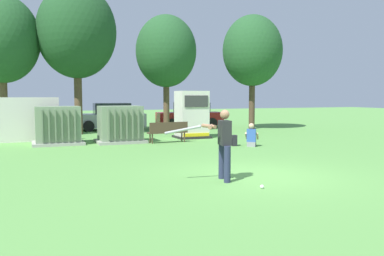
{
  "coord_description": "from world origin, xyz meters",
  "views": [
    {
      "loc": [
        -5.45,
        -9.16,
        2.09
      ],
      "look_at": [
        -0.42,
        3.5,
        1.0
      ],
      "focal_mm": 38.35,
      "sensor_mm": 36.0,
      "label": 1
    }
  ],
  "objects_px": {
    "transformer_mid_west": "(120,125)",
    "transformer_west": "(58,126)",
    "batter": "(222,141)",
    "parked_car_leftmost": "(110,117)",
    "backpack": "(234,141)",
    "parked_car_left_of_center": "(190,116)",
    "seated_spectator": "(252,137)",
    "park_bench": "(168,131)",
    "generator_enclosure": "(192,115)",
    "sports_ball": "(262,187)"
  },
  "relations": [
    {
      "from": "transformer_west",
      "to": "batter",
      "type": "relative_size",
      "value": 1.21
    },
    {
      "from": "transformer_mid_west",
      "to": "parked_car_leftmost",
      "type": "bearing_deg",
      "value": 83.25
    },
    {
      "from": "parked_car_leftmost",
      "to": "parked_car_left_of_center",
      "type": "distance_m",
      "value": 5.24
    },
    {
      "from": "generator_enclosure",
      "to": "sports_ball",
      "type": "relative_size",
      "value": 25.56
    },
    {
      "from": "generator_enclosure",
      "to": "backpack",
      "type": "relative_size",
      "value": 5.23
    },
    {
      "from": "transformer_west",
      "to": "parked_car_leftmost",
      "type": "height_order",
      "value": "same"
    },
    {
      "from": "sports_ball",
      "to": "seated_spectator",
      "type": "distance_m",
      "value": 7.71
    },
    {
      "from": "sports_ball",
      "to": "parked_car_leftmost",
      "type": "height_order",
      "value": "parked_car_leftmost"
    },
    {
      "from": "generator_enclosure",
      "to": "backpack",
      "type": "bearing_deg",
      "value": -82.67
    },
    {
      "from": "backpack",
      "to": "parked_car_leftmost",
      "type": "bearing_deg",
      "value": 108.94
    },
    {
      "from": "park_bench",
      "to": "backpack",
      "type": "distance_m",
      "value": 3.03
    },
    {
      "from": "generator_enclosure",
      "to": "batter",
      "type": "relative_size",
      "value": 1.32
    },
    {
      "from": "generator_enclosure",
      "to": "batter",
      "type": "xyz_separation_m",
      "value": [
        -3.05,
        -9.71,
        -0.16
      ]
    },
    {
      "from": "sports_ball",
      "to": "parked_car_leftmost",
      "type": "bearing_deg",
      "value": 90.93
    },
    {
      "from": "transformer_west",
      "to": "sports_ball",
      "type": "xyz_separation_m",
      "value": [
        3.7,
        -10.44,
        -0.74
      ]
    },
    {
      "from": "park_bench",
      "to": "generator_enclosure",
      "type": "bearing_deg",
      "value": 42.06
    },
    {
      "from": "park_bench",
      "to": "sports_ball",
      "type": "height_order",
      "value": "park_bench"
    },
    {
      "from": "park_bench",
      "to": "parked_car_leftmost",
      "type": "distance_m",
      "value": 7.78
    },
    {
      "from": "parked_car_left_of_center",
      "to": "transformer_west",
      "type": "bearing_deg",
      "value": -142.45
    },
    {
      "from": "parked_car_left_of_center",
      "to": "generator_enclosure",
      "type": "bearing_deg",
      "value": -110.64
    },
    {
      "from": "transformer_west",
      "to": "parked_car_leftmost",
      "type": "xyz_separation_m",
      "value": [
        3.42,
        6.51,
        -0.04
      ]
    },
    {
      "from": "sports_ball",
      "to": "generator_enclosure",
      "type": "bearing_deg",
      "value": 76.5
    },
    {
      "from": "transformer_west",
      "to": "backpack",
      "type": "distance_m",
      "value": 7.51
    },
    {
      "from": "generator_enclosure",
      "to": "parked_car_leftmost",
      "type": "bearing_deg",
      "value": 115.18
    },
    {
      "from": "transformer_mid_west",
      "to": "park_bench",
      "type": "distance_m",
      "value": 2.14
    },
    {
      "from": "generator_enclosure",
      "to": "sports_ball",
      "type": "bearing_deg",
      "value": -103.5
    },
    {
      "from": "generator_enclosure",
      "to": "parked_car_left_of_center",
      "type": "bearing_deg",
      "value": 69.36
    },
    {
      "from": "transformer_west",
      "to": "parked_car_leftmost",
      "type": "bearing_deg",
      "value": 62.27
    },
    {
      "from": "parked_car_leftmost",
      "to": "parked_car_left_of_center",
      "type": "relative_size",
      "value": 0.98
    },
    {
      "from": "transformer_mid_west",
      "to": "parked_car_left_of_center",
      "type": "distance_m",
      "value": 9.22
    },
    {
      "from": "transformer_mid_west",
      "to": "batter",
      "type": "height_order",
      "value": "batter"
    },
    {
      "from": "transformer_west",
      "to": "park_bench",
      "type": "bearing_deg",
      "value": -14.55
    },
    {
      "from": "transformer_mid_west",
      "to": "backpack",
      "type": "relative_size",
      "value": 4.77
    },
    {
      "from": "batter",
      "to": "parked_car_left_of_center",
      "type": "relative_size",
      "value": 0.4
    },
    {
      "from": "transformer_west",
      "to": "seated_spectator",
      "type": "distance_m",
      "value": 8.21
    },
    {
      "from": "seated_spectator",
      "to": "backpack",
      "type": "bearing_deg",
      "value": 143.63
    },
    {
      "from": "transformer_mid_west",
      "to": "backpack",
      "type": "xyz_separation_m",
      "value": [
        4.15,
        -2.92,
        -0.57
      ]
    },
    {
      "from": "generator_enclosure",
      "to": "park_bench",
      "type": "xyz_separation_m",
      "value": [
        -1.74,
        -1.57,
        -0.6
      ]
    },
    {
      "from": "transformer_mid_west",
      "to": "batter",
      "type": "relative_size",
      "value": 1.21
    },
    {
      "from": "batter",
      "to": "transformer_west",
      "type": "bearing_deg",
      "value": 109.22
    },
    {
      "from": "transformer_west",
      "to": "parked_car_left_of_center",
      "type": "relative_size",
      "value": 0.48
    },
    {
      "from": "generator_enclosure",
      "to": "backpack",
      "type": "distance_m",
      "value": 3.76
    },
    {
      "from": "transformer_mid_west",
      "to": "transformer_west",
      "type": "bearing_deg",
      "value": 173.2
    },
    {
      "from": "parked_car_leftmost",
      "to": "seated_spectator",
      "type": "bearing_deg",
      "value": -68.91
    },
    {
      "from": "transformer_west",
      "to": "parked_car_left_of_center",
      "type": "bearing_deg",
      "value": 37.55
    },
    {
      "from": "generator_enclosure",
      "to": "batter",
      "type": "bearing_deg",
      "value": -107.43
    },
    {
      "from": "seated_spectator",
      "to": "park_bench",
      "type": "bearing_deg",
      "value": 138.42
    },
    {
      "from": "parked_car_leftmost",
      "to": "parked_car_left_of_center",
      "type": "xyz_separation_m",
      "value": [
        5.23,
        0.14,
        0.0
      ]
    },
    {
      "from": "batter",
      "to": "transformer_mid_west",
      "type": "bearing_deg",
      "value": 94.03
    },
    {
      "from": "parked_car_left_of_center",
      "to": "seated_spectator",
      "type": "bearing_deg",
      "value": -97.28
    }
  ]
}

